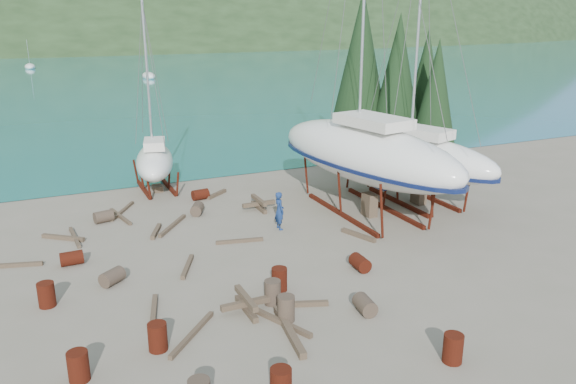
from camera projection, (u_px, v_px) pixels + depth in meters
name	position (u px, v px, depth m)	size (l,w,h in m)	color
ground	(303.00, 276.00, 21.79)	(600.00, 600.00, 0.00)	#6A6454
bay_water	(40.00, 39.00, 295.46)	(700.00, 700.00, 0.00)	#18717B
far_hill	(40.00, 38.00, 299.81)	(800.00, 360.00, 110.00)	#1E2F17
far_house_right	(143.00, 39.00, 197.96)	(6.60, 5.60, 5.60)	beige
cypress_near_right	(397.00, 82.00, 35.50)	(3.60, 3.60, 10.00)	black
cypress_mid_right	(436.00, 98.00, 34.61)	(3.06, 3.06, 8.50)	black
cypress_back_left	(361.00, 66.00, 36.38)	(4.14, 4.14, 11.50)	black
cypress_far_right	(425.00, 87.00, 37.73)	(3.24, 3.24, 9.00)	black
moored_boat_mid	(149.00, 76.00, 95.17)	(2.00, 5.00, 6.05)	white
moored_boat_far	(30.00, 67.00, 114.06)	(2.00, 5.00, 6.05)	white
large_sailboat_near	(365.00, 152.00, 28.10)	(5.74, 12.98, 19.75)	white
large_sailboat_far	(416.00, 156.00, 30.09)	(5.65, 10.22, 15.53)	white
small_sailboat_shore	(155.00, 161.00, 32.35)	(3.52, 6.91, 10.59)	white
worker	(279.00, 211.00, 26.45)	(0.67, 0.44, 1.84)	navy
drum_0	(78.00, 366.00, 15.38)	(0.58, 0.58, 0.88)	#591B0F
drum_1	(365.00, 305.00, 19.00)	(0.58, 0.58, 0.88)	#2D2823
drum_2	(72.00, 258.00, 22.72)	(0.58, 0.58, 0.88)	#591B0F
drum_4	(200.00, 195.00, 31.00)	(0.58, 0.58, 0.88)	#591B0F
drum_5	(286.00, 308.00, 18.46)	(0.58, 0.58, 0.88)	#2D2823
drum_6	(360.00, 263.00, 22.29)	(0.58, 0.58, 0.88)	#591B0F
drum_7	(453.00, 348.00, 16.22)	(0.58, 0.58, 0.88)	#591B0F
drum_8	(46.00, 295.00, 19.39)	(0.58, 0.58, 0.88)	#591B0F
drum_9	(104.00, 217.00, 27.52)	(0.58, 0.58, 0.88)	#2D2823
drum_10	(158.00, 337.00, 16.81)	(0.58, 0.58, 0.88)	#591B0F
drum_11	(197.00, 209.00, 28.64)	(0.58, 0.58, 0.88)	#2D2823
drum_13	(281.00, 384.00, 14.65)	(0.58, 0.58, 0.88)	#591B0F
drum_14	(279.00, 279.00, 20.54)	(0.58, 0.58, 0.88)	#591B0F
drum_15	(112.00, 277.00, 21.07)	(0.58, 0.58, 0.88)	#2D2823
drum_17	(273.00, 292.00, 19.56)	(0.58, 0.58, 0.88)	#2D2823
timber_0	(123.00, 211.00, 29.01)	(0.14, 2.86, 0.14)	brown
timber_1	(359.00, 235.00, 25.68)	(0.19, 1.92, 0.19)	brown
timber_2	(63.00, 238.00, 25.39)	(0.19, 2.11, 0.19)	brown
timber_3	(192.00, 334.00, 17.63)	(0.15, 2.77, 0.15)	brown
timber_4	(187.00, 267.00, 22.43)	(0.17, 2.10, 0.17)	brown
timber_5	(278.00, 321.00, 18.42)	(0.16, 2.86, 0.16)	brown
timber_6	(217.00, 194.00, 31.72)	(0.19, 1.66, 0.19)	brown
timber_7	(306.00, 304.00, 19.49)	(0.17, 1.58, 0.17)	brown
timber_8	(156.00, 231.00, 26.14)	(0.19, 1.73, 0.19)	brown
timber_9	(120.00, 217.00, 28.17)	(0.15, 2.69, 0.15)	brown
timber_10	(173.00, 226.00, 26.91)	(0.16, 2.90, 0.16)	brown
timber_11	(240.00, 241.00, 25.07)	(0.15, 2.13, 0.15)	brown
timber_12	(154.00, 311.00, 19.00)	(0.17, 2.20, 0.17)	brown
timber_15	(75.00, 237.00, 25.49)	(0.15, 2.62, 0.15)	brown
timber_16	(289.00, 331.00, 17.76)	(0.23, 2.98, 0.23)	brown
timber_17	(10.00, 265.00, 22.56)	(0.16, 2.54, 0.16)	brown
timber_pile_fore	(246.00, 303.00, 19.08)	(1.80, 1.80, 0.60)	brown
timber_pile_aft	(259.00, 204.00, 29.42)	(1.80, 1.80, 0.60)	brown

